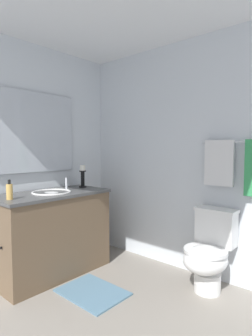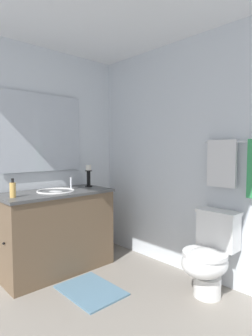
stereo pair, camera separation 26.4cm
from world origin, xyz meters
name	(u,v)px [view 1 (the left image)]	position (x,y,z in m)	size (l,w,h in m)	color
floor	(105,309)	(0.00, 0.00, -0.01)	(2.41, 2.20, 0.02)	gray
wall_back	(177,157)	(0.00, 1.10, 1.23)	(2.41, 0.04, 2.45)	silver
wall_left	(27,157)	(-1.21, 0.00, 1.23)	(0.04, 2.20, 2.45)	silver
vanity_cabinet	(52,233)	(-0.88, 0.09, 0.43)	(0.58, 1.19, 0.86)	brown
sink_basin	(52,196)	(-0.88, 0.09, 0.82)	(0.40, 0.40, 0.24)	white
mirror	(36,132)	(-1.16, 0.09, 1.50)	(0.02, 0.97, 0.87)	silver
candle_holder_tall	(83,176)	(-0.95, 0.56, 1.00)	(0.09, 0.09, 0.26)	black
soap_bottle	(9,191)	(-0.82, -0.39, 0.94)	(0.06, 0.06, 0.18)	#E5B259
toilet	(209,252)	(0.52, 0.82, 0.37)	(0.39, 0.54, 0.75)	white
towel_bar	(240,142)	(0.70, 1.04, 1.38)	(0.02, 0.02, 0.74)	silver
towel_near_vanity	(219,163)	(0.51, 1.02, 1.18)	(0.28, 0.03, 0.44)	white
bath_mat	(92,292)	(-0.26, 0.09, 0.01)	(0.60, 0.44, 0.02)	slate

